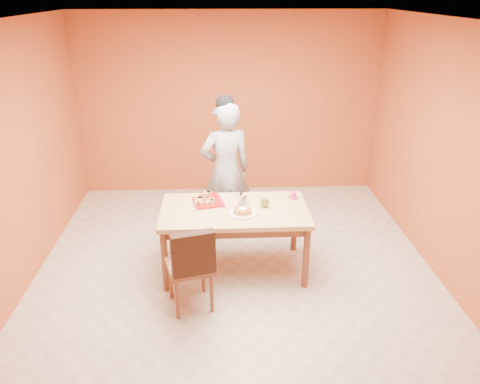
{
  "coord_description": "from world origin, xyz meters",
  "views": [
    {
      "loc": [
        -0.18,
        -4.44,
        2.96
      ],
      "look_at": [
        0.06,
        0.3,
        0.89
      ],
      "focal_mm": 35.0,
      "sensor_mm": 36.0,
      "label": 1
    }
  ],
  "objects_px": {
    "dining_chair": "(190,265)",
    "egg_ornament": "(265,202)",
    "pastry_platter": "(208,202)",
    "red_dinner_plate": "(209,196)",
    "magenta_glass": "(293,196)",
    "checker_tin": "(293,197)",
    "dining_table": "(234,217)",
    "person": "(226,171)",
    "sponge_cake": "(242,211)"
  },
  "relations": [
    {
      "from": "pastry_platter",
      "to": "egg_ornament",
      "type": "distance_m",
      "value": 0.64
    },
    {
      "from": "sponge_cake",
      "to": "checker_tin",
      "type": "height_order",
      "value": "sponge_cake"
    },
    {
      "from": "magenta_glass",
      "to": "egg_ornament",
      "type": "bearing_deg",
      "value": -150.84
    },
    {
      "from": "dining_table",
      "to": "sponge_cake",
      "type": "bearing_deg",
      "value": -54.52
    },
    {
      "from": "dining_table",
      "to": "dining_chair",
      "type": "distance_m",
      "value": 0.84
    },
    {
      "from": "dining_table",
      "to": "red_dinner_plate",
      "type": "bearing_deg",
      "value": 128.97
    },
    {
      "from": "dining_table",
      "to": "red_dinner_plate",
      "type": "distance_m",
      "value": 0.46
    },
    {
      "from": "person",
      "to": "magenta_glass",
      "type": "xyz_separation_m",
      "value": [
        0.75,
        -0.63,
        -0.07
      ]
    },
    {
      "from": "red_dinner_plate",
      "to": "checker_tin",
      "type": "distance_m",
      "value": 0.97
    },
    {
      "from": "dining_chair",
      "to": "red_dinner_plate",
      "type": "distance_m",
      "value": 1.07
    },
    {
      "from": "pastry_platter",
      "to": "red_dinner_plate",
      "type": "relative_size",
      "value": 1.39
    },
    {
      "from": "dining_chair",
      "to": "red_dinner_plate",
      "type": "relative_size",
      "value": 4.1
    },
    {
      "from": "dining_table",
      "to": "red_dinner_plate",
      "type": "xyz_separation_m",
      "value": [
        -0.28,
        0.35,
        0.1
      ]
    },
    {
      "from": "sponge_cake",
      "to": "magenta_glass",
      "type": "xyz_separation_m",
      "value": [
        0.6,
        0.34,
        0.01
      ]
    },
    {
      "from": "dining_table",
      "to": "egg_ornament",
      "type": "distance_m",
      "value": 0.37
    },
    {
      "from": "dining_chair",
      "to": "pastry_platter",
      "type": "relative_size",
      "value": 2.96
    },
    {
      "from": "dining_table",
      "to": "checker_tin",
      "type": "height_order",
      "value": "checker_tin"
    },
    {
      "from": "person",
      "to": "dining_table",
      "type": "bearing_deg",
      "value": 79.78
    },
    {
      "from": "dining_chair",
      "to": "pastry_platter",
      "type": "height_order",
      "value": "dining_chair"
    },
    {
      "from": "magenta_glass",
      "to": "dining_chair",
      "type": "bearing_deg",
      "value": -141.99
    },
    {
      "from": "person",
      "to": "sponge_cake",
      "type": "height_order",
      "value": "person"
    },
    {
      "from": "pastry_platter",
      "to": "magenta_glass",
      "type": "bearing_deg",
      "value": 3.11
    },
    {
      "from": "dining_table",
      "to": "pastry_platter",
      "type": "distance_m",
      "value": 0.35
    },
    {
      "from": "person",
      "to": "egg_ornament",
      "type": "height_order",
      "value": "person"
    },
    {
      "from": "sponge_cake",
      "to": "egg_ornament",
      "type": "relative_size",
      "value": 1.51
    },
    {
      "from": "person",
      "to": "egg_ornament",
      "type": "xyz_separation_m",
      "value": [
        0.41,
        -0.82,
        -0.05
      ]
    },
    {
      "from": "person",
      "to": "red_dinner_plate",
      "type": "distance_m",
      "value": 0.56
    },
    {
      "from": "dining_chair",
      "to": "egg_ornament",
      "type": "relative_size",
      "value": 7.22
    },
    {
      "from": "person",
      "to": "pastry_platter",
      "type": "bearing_deg",
      "value": 57.59
    },
    {
      "from": "dining_table",
      "to": "person",
      "type": "relative_size",
      "value": 0.91
    },
    {
      "from": "person",
      "to": "checker_tin",
      "type": "xyz_separation_m",
      "value": [
        0.75,
        -0.6,
        -0.1
      ]
    },
    {
      "from": "red_dinner_plate",
      "to": "checker_tin",
      "type": "bearing_deg",
      "value": -5.59
    },
    {
      "from": "egg_ornament",
      "to": "dining_table",
      "type": "bearing_deg",
      "value": 175.84
    },
    {
      "from": "dining_chair",
      "to": "sponge_cake",
      "type": "distance_m",
      "value": 0.84
    },
    {
      "from": "pastry_platter",
      "to": "egg_ornament",
      "type": "height_order",
      "value": "egg_ornament"
    },
    {
      "from": "dining_table",
      "to": "magenta_glass",
      "type": "bearing_deg",
      "value": 18.34
    },
    {
      "from": "red_dinner_plate",
      "to": "dining_table",
      "type": "bearing_deg",
      "value": -51.03
    },
    {
      "from": "magenta_glass",
      "to": "checker_tin",
      "type": "distance_m",
      "value": 0.04
    },
    {
      "from": "pastry_platter",
      "to": "checker_tin",
      "type": "xyz_separation_m",
      "value": [
        0.97,
        0.08,
        0.0
      ]
    },
    {
      "from": "checker_tin",
      "to": "sponge_cake",
      "type": "bearing_deg",
      "value": -148.11
    },
    {
      "from": "pastry_platter",
      "to": "magenta_glass",
      "type": "distance_m",
      "value": 0.97
    },
    {
      "from": "dining_chair",
      "to": "magenta_glass",
      "type": "height_order",
      "value": "dining_chair"
    },
    {
      "from": "checker_tin",
      "to": "person",
      "type": "bearing_deg",
      "value": 141.58
    },
    {
      "from": "red_dinner_plate",
      "to": "magenta_glass",
      "type": "height_order",
      "value": "magenta_glass"
    },
    {
      "from": "red_dinner_plate",
      "to": "magenta_glass",
      "type": "bearing_deg",
      "value": -7.37
    },
    {
      "from": "dining_table",
      "to": "checker_tin",
      "type": "relative_size",
      "value": 17.01
    },
    {
      "from": "red_dinner_plate",
      "to": "pastry_platter",
      "type": "bearing_deg",
      "value": -90.68
    },
    {
      "from": "dining_table",
      "to": "magenta_glass",
      "type": "xyz_separation_m",
      "value": [
        0.68,
        0.23,
        0.14
      ]
    },
    {
      "from": "egg_ornament",
      "to": "dining_chair",
      "type": "bearing_deg",
      "value": -148.26
    },
    {
      "from": "pastry_platter",
      "to": "sponge_cake",
      "type": "xyz_separation_m",
      "value": [
        0.37,
        -0.29,
        0.02
      ]
    }
  ]
}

